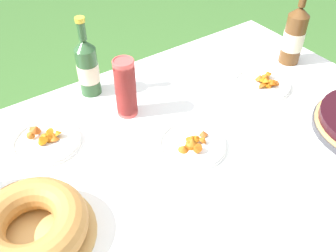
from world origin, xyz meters
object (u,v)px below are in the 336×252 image
snack_plate_near (263,83)px  snack_plate_right (47,140)px  cider_bottle_amber (294,35)px  cup_stack (126,88)px  cider_bottle_green (88,67)px  bundt_cake (30,226)px  snack_plate_left (192,144)px

snack_plate_near → snack_plate_right: size_ratio=0.99×
cider_bottle_amber → cup_stack: bearing=172.8°
cup_stack → snack_plate_right: size_ratio=0.97×
cup_stack → snack_plate_right: 0.31m
cup_stack → snack_plate_near: size_ratio=0.99×
cup_stack → cider_bottle_green: size_ratio=0.72×
cup_stack → cider_bottle_green: cider_bottle_green is taller
bundt_cake → snack_plate_right: (0.16, 0.31, -0.03)m
snack_plate_near → snack_plate_right: snack_plate_right is taller
snack_plate_left → cider_bottle_green: bearing=106.2°
cup_stack → snack_plate_near: bearing=-17.2°
cider_bottle_green → snack_plate_near: 0.67m
cider_bottle_green → cup_stack: bearing=-75.3°
cider_bottle_green → cider_bottle_amber: (0.78, -0.28, 0.01)m
cider_bottle_green → snack_plate_near: cider_bottle_green is taller
snack_plate_left → bundt_cake: bearing=-176.9°
cider_bottle_green → snack_plate_left: (0.13, -0.45, -0.10)m
bundt_cake → cider_bottle_amber: size_ratio=0.98×
cup_stack → snack_plate_left: 0.30m
cup_stack → cider_bottle_green: bearing=104.7°
cider_bottle_green → snack_plate_near: (0.56, -0.35, -0.10)m
snack_plate_near → snack_plate_right: (-0.80, 0.17, -0.00)m
cider_bottle_green → bundt_cake: bearing=-129.5°
cider_bottle_green → snack_plate_right: (-0.24, -0.17, -0.10)m
cider_bottle_green → cider_bottle_amber: 0.83m
cup_stack → snack_plate_near: cup_stack is taller
snack_plate_near → snack_plate_left: bearing=-165.8°
bundt_cake → snack_plate_right: 0.35m
cup_stack → snack_plate_right: cup_stack is taller
snack_plate_left → snack_plate_right: 0.47m
cup_stack → cider_bottle_green: 0.19m
bundt_cake → snack_plate_near: bearing=8.1°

